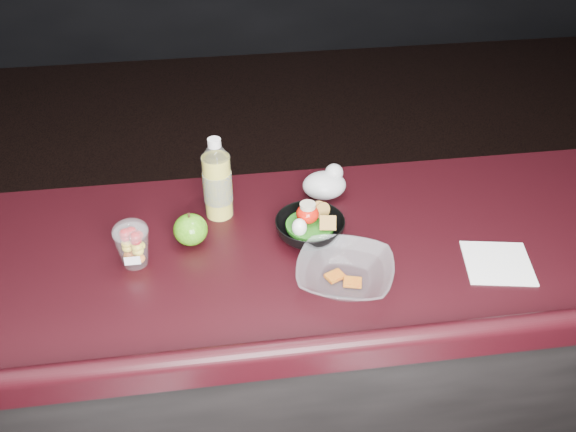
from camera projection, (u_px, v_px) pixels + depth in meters
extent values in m
cube|color=black|center=(275.00, 384.00, 1.93)|extent=(4.00, 0.65, 0.98)
cube|color=black|center=(272.00, 254.00, 1.63)|extent=(4.06, 0.71, 0.04)
cylinder|color=gold|center=(218.00, 186.00, 1.68)|extent=(0.07, 0.07, 0.18)
cylinder|color=white|center=(218.00, 186.00, 1.68)|extent=(0.08, 0.08, 0.18)
cone|color=white|center=(215.00, 152.00, 1.62)|extent=(0.07, 0.07, 0.03)
cylinder|color=white|center=(214.00, 143.00, 1.61)|extent=(0.03, 0.03, 0.02)
cylinder|color=#072D99|center=(218.00, 186.00, 1.68)|extent=(0.08, 0.08, 0.08)
ellipsoid|color=white|center=(130.00, 231.00, 1.52)|extent=(0.09, 0.09, 0.05)
ellipsoid|color=#2F780D|center=(191.00, 230.00, 1.62)|extent=(0.09, 0.09, 0.08)
cylinder|color=black|center=(189.00, 216.00, 1.59)|extent=(0.01, 0.01, 0.01)
ellipsoid|color=silver|center=(324.00, 185.00, 1.78)|extent=(0.12, 0.10, 0.07)
sphere|color=silver|center=(334.00, 173.00, 1.79)|extent=(0.05, 0.05, 0.05)
imported|color=black|center=(310.00, 229.00, 1.64)|extent=(0.18, 0.18, 0.06)
cylinder|color=#0F470C|center=(310.00, 225.00, 1.63)|extent=(0.12, 0.12, 0.01)
ellipsoid|color=red|center=(308.00, 214.00, 1.63)|extent=(0.06, 0.06, 0.05)
cylinder|color=beige|center=(308.00, 206.00, 1.61)|extent=(0.04, 0.04, 0.01)
ellipsoid|color=white|center=(299.00, 227.00, 1.60)|extent=(0.04, 0.04, 0.05)
imported|color=silver|center=(345.00, 273.00, 1.50)|extent=(0.29, 0.29, 0.06)
cube|color=#990F0C|center=(335.00, 276.00, 1.52)|extent=(0.05, 0.05, 0.01)
cube|color=#990F0C|center=(353.00, 282.00, 1.50)|extent=(0.05, 0.04, 0.01)
cube|color=white|center=(498.00, 263.00, 1.57)|extent=(0.19, 0.19, 0.00)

